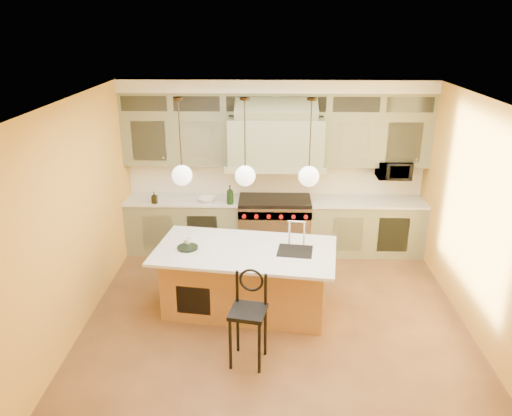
{
  "coord_description": "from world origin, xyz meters",
  "views": [
    {
      "loc": [
        -0.1,
        -5.7,
        3.77
      ],
      "look_at": [
        -0.28,
        0.7,
        1.34
      ],
      "focal_mm": 35.0,
      "sensor_mm": 36.0,
      "label": 1
    }
  ],
  "objects_px": {
    "counter_stool": "(249,313)",
    "kitchen_island": "(246,278)",
    "microwave": "(394,170)",
    "range": "(274,225)"
  },
  "relations": [
    {
      "from": "counter_stool",
      "to": "microwave",
      "type": "distance_m",
      "value": 3.91
    },
    {
      "from": "kitchen_island",
      "to": "microwave",
      "type": "bearing_deg",
      "value": 47.42
    },
    {
      "from": "microwave",
      "to": "range",
      "type": "bearing_deg",
      "value": -176.88
    },
    {
      "from": "range",
      "to": "kitchen_island",
      "type": "distance_m",
      "value": 1.88
    },
    {
      "from": "range",
      "to": "microwave",
      "type": "height_order",
      "value": "microwave"
    },
    {
      "from": "microwave",
      "to": "counter_stool",
      "type": "bearing_deg",
      "value": -126.34
    },
    {
      "from": "counter_stool",
      "to": "kitchen_island",
      "type": "bearing_deg",
      "value": 104.98
    },
    {
      "from": "kitchen_island",
      "to": "range",
      "type": "bearing_deg",
      "value": 85.59
    },
    {
      "from": "kitchen_island",
      "to": "microwave",
      "type": "height_order",
      "value": "microwave"
    },
    {
      "from": "range",
      "to": "microwave",
      "type": "bearing_deg",
      "value": 3.12
    }
  ]
}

